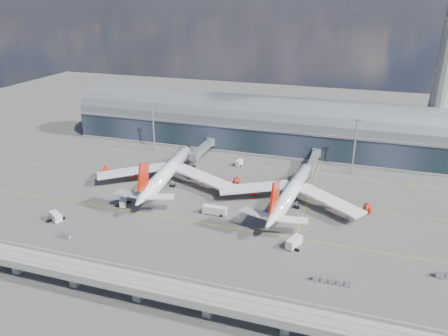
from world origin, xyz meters
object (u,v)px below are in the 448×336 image
(airliner_left, at_px, (167,172))
(airliner_right, at_px, (291,193))
(service_truck_3, at_px, (294,242))
(service_truck_2, at_px, (215,210))
(cargo_train_1, at_px, (332,281))
(service_truck_0, at_px, (123,201))
(service_truck_1, at_px, (56,217))
(cargo_train_0, at_px, (65,236))
(control_tower, at_px, (448,54))
(service_truck_4, at_px, (239,163))
(floodlight_mast_right, at_px, (355,145))
(floodlight_mast_left, at_px, (153,126))
(service_truck_5, at_px, (195,174))

(airliner_left, distance_m, airliner_right, 53.99)
(airliner_right, xyz_separation_m, service_truck_3, (6.53, -30.12, -3.52))
(service_truck_2, height_order, cargo_train_1, service_truck_2)
(service_truck_0, relative_size, service_truck_1, 1.15)
(airliner_right, height_order, cargo_train_0, airliner_right)
(cargo_train_1, bearing_deg, control_tower, -17.22)
(control_tower, xyz_separation_m, service_truck_0, (-118.16, -88.97, -50.15))
(airliner_right, bearing_deg, cargo_train_0, -139.76)
(service_truck_2, bearing_deg, service_truck_0, 94.08)
(service_truck_1, distance_m, service_truck_4, 87.66)
(control_tower, bearing_deg, airliner_left, -148.97)
(floodlight_mast_right, relative_size, service_truck_0, 3.56)
(service_truck_4, bearing_deg, cargo_train_0, -105.62)
(airliner_left, bearing_deg, service_truck_2, -39.71)
(airliner_left, bearing_deg, floodlight_mast_left, 117.22)
(floodlight_mast_left, xyz_separation_m, cargo_train_1, (99.03, -86.26, -12.87))
(service_truck_1, bearing_deg, service_truck_4, -3.21)
(cargo_train_1, bearing_deg, cargo_train_0, 92.10)
(floodlight_mast_right, xyz_separation_m, service_truck_2, (-46.56, -57.24, -11.93))
(floodlight_mast_left, distance_m, service_truck_0, 64.41)
(airliner_right, xyz_separation_m, service_truck_2, (-25.46, -16.89, -3.47))
(service_truck_4, bearing_deg, service_truck_1, -114.46)
(control_tower, bearing_deg, service_truck_3, -116.72)
(service_truck_5, bearing_deg, service_truck_0, -176.84)
(floodlight_mast_left, height_order, service_truck_4, floodlight_mast_left)
(service_truck_3, bearing_deg, cargo_train_1, -28.35)
(airliner_right, bearing_deg, cargo_train_1, -61.74)
(floodlight_mast_right, xyz_separation_m, airliner_left, (-75.04, -38.19, -7.84))
(control_tower, relative_size, service_truck_2, 11.30)
(floodlight_mast_right, height_order, service_truck_2, floodlight_mast_right)
(airliner_right, distance_m, service_truck_1, 88.17)
(floodlight_mast_right, bearing_deg, service_truck_1, -141.27)
(control_tower, bearing_deg, floodlight_mast_right, -141.34)
(airliner_left, height_order, service_truck_0, airliner_left)
(floodlight_mast_left, xyz_separation_m, airliner_right, (78.90, -40.35, -8.46))
(service_truck_0, height_order, service_truck_3, service_truck_3)
(service_truck_1, height_order, service_truck_5, service_truck_1)
(service_truck_2, xyz_separation_m, service_truck_4, (-5.32, 50.66, -0.33))
(service_truck_2, bearing_deg, floodlight_mast_right, -40.87)
(control_tower, xyz_separation_m, service_truck_4, (-86.88, -34.57, -50.26))
(cargo_train_0, bearing_deg, service_truck_2, -53.78)
(airliner_right, distance_m, cargo_train_0, 83.77)
(service_truck_0, height_order, service_truck_1, service_truck_1)
(airliner_left, relative_size, service_truck_2, 7.30)
(service_truck_0, bearing_deg, service_truck_2, -20.51)
(floodlight_mast_left, height_order, cargo_train_1, floodlight_mast_left)
(floodlight_mast_right, xyz_separation_m, service_truck_5, (-66.44, -26.87, -12.01))
(floodlight_mast_right, bearing_deg, service_truck_0, -143.75)
(service_truck_4, relative_size, service_truck_5, 0.72)
(floodlight_mast_right, bearing_deg, control_tower, 38.66)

